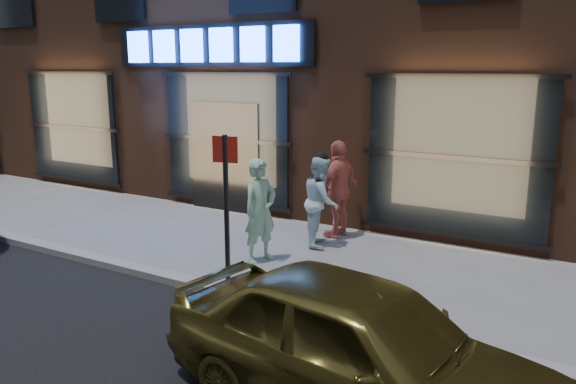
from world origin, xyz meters
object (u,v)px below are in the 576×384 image
at_px(man_cap, 321,201).
at_px(man_bowtie, 260,211).
at_px(sign_post, 226,199).
at_px(gold_sedan, 360,348).
at_px(passerby, 339,189).

bearing_deg(man_cap, man_bowtie, 133.66).
relative_size(man_cap, sign_post, 0.72).
bearing_deg(sign_post, gold_sedan, -44.60).
xyz_separation_m(man_cap, passerby, (0.05, 0.63, 0.11)).
xyz_separation_m(passerby, gold_sedan, (2.60, -5.00, -0.25)).
bearing_deg(passerby, man_cap, 4.83).
bearing_deg(sign_post, man_bowtie, 91.89).
height_order(man_bowtie, sign_post, sign_post).
xyz_separation_m(man_bowtie, passerby, (0.52, 1.89, 0.06)).
distance_m(passerby, sign_post, 3.31).
height_order(man_bowtie, passerby, passerby).
height_order(man_cap, passerby, passerby).
bearing_deg(man_bowtie, passerby, 4.04).
bearing_deg(man_cap, passerby, -30.38).
xyz_separation_m(man_cap, gold_sedan, (2.64, -4.37, -0.14)).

